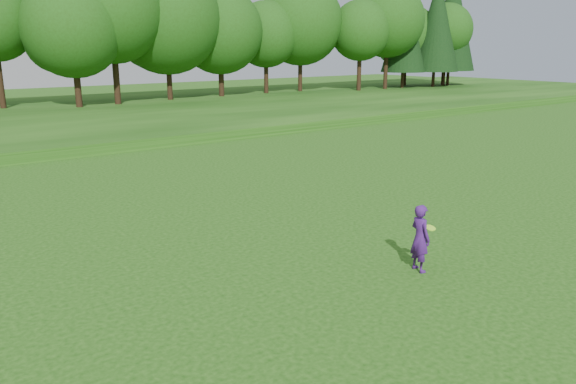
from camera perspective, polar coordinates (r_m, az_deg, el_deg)
ground at (r=14.58m, az=12.15°, el=-7.13°), size 140.00×140.00×0.00m
berm at (r=44.31m, az=-23.08°, el=6.97°), size 130.00×30.00×0.60m
walking_path at (r=31.05m, az=-16.68°, el=4.18°), size 130.00×1.60×0.04m
treeline at (r=48.01m, az=-25.26°, el=16.62°), size 104.00×7.00×15.00m
woman at (r=13.94m, az=13.28°, el=-4.57°), size 0.50×0.69×1.67m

